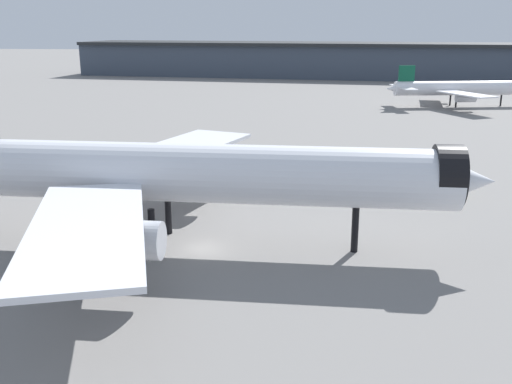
# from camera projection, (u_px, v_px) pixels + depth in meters

# --- Properties ---
(ground) EXTENTS (900.00, 900.00, 0.00)m
(ground) POSITION_uv_depth(u_px,v_px,m) (203.00, 249.00, 53.50)
(ground) COLOR slate
(airliner_near_gate) EXTENTS (54.75, 50.09, 15.41)m
(airliner_near_gate) POSITION_uv_depth(u_px,v_px,m) (181.00, 174.00, 52.71)
(airliner_near_gate) COLOR silver
(airliner_near_gate) RESTS_ON ground
(airliner_far_taxiway) EXTENTS (37.90, 34.23, 10.24)m
(airliner_far_taxiway) POSITION_uv_depth(u_px,v_px,m) (460.00, 88.00, 146.17)
(airliner_far_taxiway) COLOR white
(airliner_far_taxiway) RESTS_ON ground
(terminal_building) EXTENTS (232.00, 59.54, 19.56)m
(terminal_building) POSITION_uv_depth(u_px,v_px,m) (372.00, 60.00, 226.55)
(terminal_building) COLOR #3D4756
(terminal_building) RESTS_ON ground
(service_truck_front) EXTENTS (5.03, 5.83, 3.00)m
(service_truck_front) POSITION_uv_depth(u_px,v_px,m) (99.00, 160.00, 81.81)
(service_truck_front) COLOR black
(service_truck_front) RESTS_ON ground
(baggage_tug_wing) EXTENTS (3.29, 3.51, 1.85)m
(baggage_tug_wing) POSITION_uv_depth(u_px,v_px,m) (440.00, 187.00, 70.15)
(baggage_tug_wing) COLOR black
(baggage_tug_wing) RESTS_ON ground
(traffic_cone_wingtip) EXTENTS (0.47, 0.47, 0.59)m
(traffic_cone_wingtip) POSITION_uv_depth(u_px,v_px,m) (358.00, 179.00, 76.70)
(traffic_cone_wingtip) COLOR #F2600C
(traffic_cone_wingtip) RESTS_ON ground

